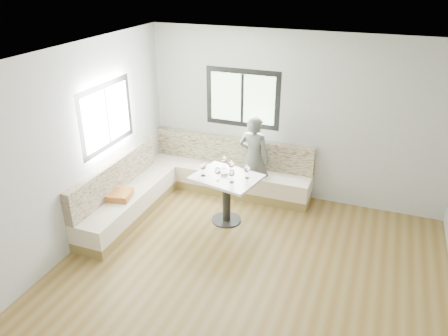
{
  "coord_description": "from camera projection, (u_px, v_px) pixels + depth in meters",
  "views": [
    {
      "loc": [
        1.33,
        -4.25,
        3.75
      ],
      "look_at": [
        -0.81,
        1.38,
        0.87
      ],
      "focal_mm": 35.0,
      "sensor_mm": 36.0,
      "label": 1
    }
  ],
  "objects": [
    {
      "name": "wine_glass_c",
      "position": [
        232.0,
        173.0,
        6.35
      ],
      "size": [
        0.1,
        0.1,
        0.22
      ],
      "color": "white",
      "rests_on": "table"
    },
    {
      "name": "wine_glass_d",
      "position": [
        231.0,
        164.0,
        6.63
      ],
      "size": [
        0.1,
        0.1,
        0.22
      ],
      "color": "white",
      "rests_on": "table"
    },
    {
      "name": "room",
      "position": [
        243.0,
        180.0,
        5.11
      ],
      "size": [
        5.01,
        5.01,
        2.81
      ],
      "color": "brown",
      "rests_on": "ground"
    },
    {
      "name": "table",
      "position": [
        227.0,
        188.0,
        6.69
      ],
      "size": [
        1.09,
        0.93,
        0.79
      ],
      "rotation": [
        0.0,
        0.0,
        -0.22
      ],
      "color": "black",
      "rests_on": "ground"
    },
    {
      "name": "person",
      "position": [
        254.0,
        158.0,
        7.29
      ],
      "size": [
        0.59,
        0.42,
        1.5
      ],
      "primitive_type": "imported",
      "rotation": [
        0.0,
        0.0,
        3.01
      ],
      "color": "#50544E",
      "rests_on": "ground"
    },
    {
      "name": "wine_glass_a",
      "position": [
        203.0,
        167.0,
        6.55
      ],
      "size": [
        0.1,
        0.1,
        0.22
      ],
      "color": "white",
      "rests_on": "table"
    },
    {
      "name": "wine_glass_e",
      "position": [
        247.0,
        169.0,
        6.48
      ],
      "size": [
        0.1,
        0.1,
        0.22
      ],
      "color": "white",
      "rests_on": "table"
    },
    {
      "name": "wine_glass_b",
      "position": [
        218.0,
        171.0,
        6.41
      ],
      "size": [
        0.1,
        0.1,
        0.22
      ],
      "color": "white",
      "rests_on": "table"
    },
    {
      "name": "olive_ramekin",
      "position": [
        224.0,
        173.0,
        6.64
      ],
      "size": [
        0.11,
        0.11,
        0.05
      ],
      "color": "white",
      "rests_on": "table"
    },
    {
      "name": "banquette",
      "position": [
        186.0,
        184.0,
        7.37
      ],
      "size": [
        2.9,
        2.8,
        0.95
      ],
      "color": "olive",
      "rests_on": "ground"
    },
    {
      "name": "wine_glass_f",
      "position": [
        224.0,
        160.0,
        6.78
      ],
      "size": [
        0.1,
        0.1,
        0.22
      ],
      "color": "white",
      "rests_on": "table"
    }
  ]
}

